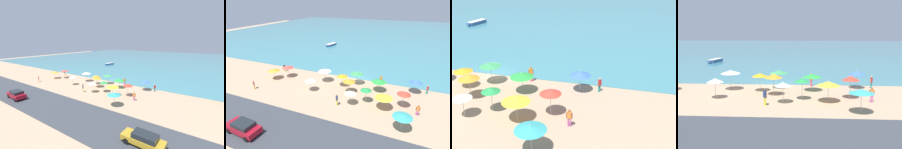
{
  "view_description": "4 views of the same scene",
  "coord_description": "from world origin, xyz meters",
  "views": [
    {
      "loc": [
        22.01,
        -31.78,
        10.83
      ],
      "look_at": [
        -0.8,
        2.11,
        1.37
      ],
      "focal_mm": 24.0,
      "sensor_mm": 36.0,
      "label": 1
    },
    {
      "loc": [
        8.69,
        -30.49,
        14.51
      ],
      "look_at": [
        -2.85,
        -2.78,
        1.55
      ],
      "focal_mm": 28.0,
      "sensor_mm": 36.0,
      "label": 2
    },
    {
      "loc": [
        15.7,
        -27.48,
        13.23
      ],
      "look_at": [
        8.61,
        -0.81,
        1.31
      ],
      "focal_mm": 45.0,
      "sensor_mm": 36.0,
      "label": 3
    },
    {
      "loc": [
        4.24,
        -37.35,
        7.99
      ],
      "look_at": [
        1.85,
        1.4,
        1.19
      ],
      "focal_mm": 45.0,
      "sensor_mm": 36.0,
      "label": 4
    }
  ],
  "objects": [
    {
      "name": "beach_umbrella_7",
      "position": [
        6.48,
        -8.49,
        2.01
      ],
      "size": [
        2.46,
        2.46,
        2.31
      ],
      "color": "#B2B2B7",
      "rests_on": "ground_plane"
    },
    {
      "name": "sea",
      "position": [
        0.0,
        55.0,
        0.03
      ],
      "size": [
        150.0,
        110.0,
        0.05
      ],
      "primitive_type": "cube",
      "color": "teal",
      "rests_on": "ground_plane"
    },
    {
      "name": "beach_umbrella_9",
      "position": [
        -1.5,
        -3.97,
        2.03
      ],
      "size": [
        1.97,
        1.97,
        2.3
      ],
      "color": "#B2B2B7",
      "rests_on": "ground_plane"
    },
    {
      "name": "bather_3",
      "position": [
        11.05,
        -8.29,
        0.92
      ],
      "size": [
        0.57,
        0.23,
        1.64
      ],
      "color": "#CE5EA8",
      "rests_on": "ground_plane"
    },
    {
      "name": "beach_umbrella_12",
      "position": [
        0.65,
        -2.11,
        2.14
      ],
      "size": [
        2.35,
        2.35,
        2.4
      ],
      "color": "#B2B2B7",
      "rests_on": "ground_plane"
    },
    {
      "name": "beach_umbrella_2",
      "position": [
        0.4,
        -5.89,
        2.29
      ],
      "size": [
        2.07,
        2.07,
        2.6
      ],
      "color": "#B2B2B7",
      "rests_on": "ground_plane"
    },
    {
      "name": "bather_5",
      "position": [
        0.03,
        -10.14,
        1.0
      ],
      "size": [
        0.44,
        0.42,
        1.77
      ],
      "color": "yellow",
      "rests_on": "ground_plane"
    },
    {
      "name": "beach_umbrella_3",
      "position": [
        9.02,
        -6.9,
        2.31
      ],
      "size": [
        1.92,
        1.92,
        2.63
      ],
      "color": "#B2B2B7",
      "rests_on": "ground_plane"
    },
    {
      "name": "beach_umbrella_13",
      "position": [
        9.21,
        -12.2,
        2.09
      ],
      "size": [
        2.34,
        2.34,
        2.35
      ],
      "color": "#B2B2B7",
      "rests_on": "ground_plane"
    },
    {
      "name": "beach_umbrella_0",
      "position": [
        4.88,
        -3.44,
        1.93
      ],
      "size": [
        2.38,
        2.38,
        2.21
      ],
      "color": "#B2B2B7",
      "rests_on": "ground_plane"
    },
    {
      "name": "coastal_road",
      "position": [
        0.0,
        -18.0,
        0.03
      ],
      "size": [
        80.0,
        8.0,
        0.06
      ],
      "primitive_type": "cube",
      "color": "#383C42",
      "rests_on": "ground_plane"
    },
    {
      "name": "beach_umbrella_4",
      "position": [
        -5.83,
        -7.72,
        2.04
      ],
      "size": [
        1.8,
        1.8,
        2.32
      ],
      "color": "#B2B2B7",
      "rests_on": "ground_plane"
    },
    {
      "name": "bather_0",
      "position": [
        12.53,
        -1.31,
        0.88
      ],
      "size": [
        0.39,
        0.48,
        1.58
      ],
      "color": "teal",
      "rests_on": "ground_plane"
    },
    {
      "name": "beach_umbrella_6",
      "position": [
        -5.26,
        -3.45,
        2.28
      ],
      "size": [
        2.41,
        2.41,
        2.56
      ],
      "color": "#B2B2B7",
      "rests_on": "ground_plane"
    },
    {
      "name": "beach_umbrella_8",
      "position": [
        1.77,
        -9.17,
        2.0
      ],
      "size": [
        1.74,
        1.74,
        2.27
      ],
      "color": "#B2B2B7",
      "rests_on": "ground_plane"
    },
    {
      "name": "beach_umbrella_11",
      "position": [
        10.57,
        -1.7,
        2.04
      ],
      "size": [
        2.13,
        2.13,
        2.35
      ],
      "color": "#B2B2B7",
      "rests_on": "ground_plane"
    },
    {
      "name": "ground_plane",
      "position": [
        0.0,
        0.0,
        0.0
      ],
      "size": [
        160.0,
        160.0,
        0.0
      ],
      "primitive_type": "plane",
      "color": "tan"
    },
    {
      "name": "skiff_nearshore",
      "position": [
        -15.82,
        22.35,
        0.42
      ],
      "size": [
        2.27,
        4.59,
        0.73
      ],
      "color": "#375B94",
      "rests_on": "sea"
    },
    {
      "name": "bather_4",
      "position": [
        4.79,
        -0.74,
        1.03
      ],
      "size": [
        0.48,
        0.39,
        1.82
      ],
      "color": "#F26489",
      "rests_on": "ground_plane"
    },
    {
      "name": "beach_umbrella_5",
      "position": [
        3.72,
        -7.67,
        2.19
      ],
      "size": [
        1.71,
        1.71,
        2.47
      ],
      "color": "#B2B2B7",
      "rests_on": "ground_plane"
    }
  ]
}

